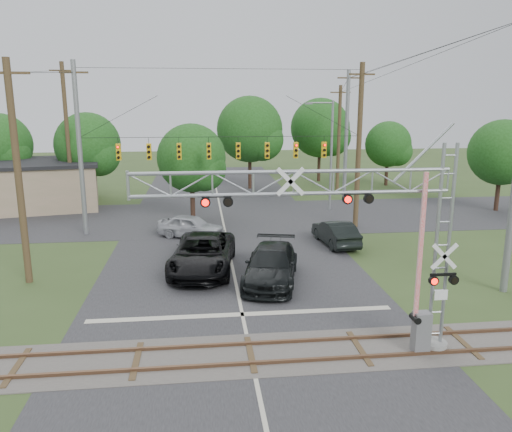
{
  "coord_description": "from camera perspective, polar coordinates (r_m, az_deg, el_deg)",
  "views": [
    {
      "loc": [
        -1.64,
        -14.17,
        8.82
      ],
      "look_at": [
        0.81,
        7.5,
        3.85
      ],
      "focal_mm": 35.0,
      "sensor_mm": 36.0,
      "label": 1
    }
  ],
  "objects": [
    {
      "name": "pickup_black",
      "position": [
        26.83,
        -6.11,
        -4.3
      ],
      "size": [
        4.0,
        7.17,
        1.89
      ],
      "primitive_type": "imported",
      "rotation": [
        0.0,
        0.0,
        -0.13
      ],
      "color": "black",
      "rests_on": "ground"
    },
    {
      "name": "ground",
      "position": [
        16.77,
        0.12,
        -18.88
      ],
      "size": [
        160.0,
        160.0,
        0.0
      ],
      "primitive_type": "plane",
      "color": "#344721",
      "rests_on": "ground"
    },
    {
      "name": "railroad_track",
      "position": [
        18.48,
        -0.61,
        -15.55
      ],
      "size": [
        90.0,
        3.2,
        0.17
      ],
      "color": "#433D3A",
      "rests_on": "ground"
    },
    {
      "name": "traffic_signal_span",
      "position": [
        34.41,
        -2.29,
        7.66
      ],
      "size": [
        19.34,
        0.36,
        11.5
      ],
      "color": "gray",
      "rests_on": "ground"
    },
    {
      "name": "streetlight",
      "position": [
        41.69,
        8.38,
        7.5
      ],
      "size": [
        2.4,
        0.25,
        9.0
      ],
      "color": "gray",
      "rests_on": "ground"
    },
    {
      "name": "suv_dark",
      "position": [
        31.96,
        9.08,
        -1.89
      ],
      "size": [
        2.13,
        4.88,
        1.56
      ],
      "primitive_type": "imported",
      "rotation": [
        0.0,
        0.0,
        3.24
      ],
      "color": "black",
      "rests_on": "ground"
    },
    {
      "name": "crossing_gantry",
      "position": [
        17.12,
        10.99,
        -1.5
      ],
      "size": [
        11.16,
        0.96,
        7.52
      ],
      "color": "gray",
      "rests_on": "ground"
    },
    {
      "name": "car_dark",
      "position": [
        25.08,
        1.74,
        -5.62
      ],
      "size": [
        3.82,
        6.47,
        1.76
      ],
      "primitive_type": "imported",
      "rotation": [
        0.0,
        0.0,
        -0.24
      ],
      "color": "black",
      "rests_on": "ground"
    },
    {
      "name": "road_cross",
      "position": [
        39.21,
        -3.9,
        -0.17
      ],
      "size": [
        90.0,
        12.0,
        0.02
      ],
      "primitive_type": "cube",
      "color": "#28272A",
      "rests_on": "ground"
    },
    {
      "name": "road_main",
      "position": [
        25.78,
        -2.44,
        -7.15
      ],
      "size": [
        14.0,
        90.0,
        0.02
      ],
      "primitive_type": "cube",
      "color": "#28272A",
      "rests_on": "ground"
    },
    {
      "name": "treeline",
      "position": [
        49.72,
        -6.95,
        8.96
      ],
      "size": [
        54.93,
        24.1,
        9.52
      ],
      "color": "#332017",
      "rests_on": "ground"
    },
    {
      "name": "sedan_silver",
      "position": [
        33.51,
        -7.41,
        -1.18
      ],
      "size": [
        4.83,
        3.55,
        1.53
      ],
      "primitive_type": "imported",
      "rotation": [
        0.0,
        0.0,
        1.13
      ],
      "color": "#A6A7AD",
      "rests_on": "ground"
    },
    {
      "name": "utility_poles",
      "position": [
        36.32,
        0.75,
        8.32
      ],
      "size": [
        27.03,
        28.25,
        13.13
      ],
      "color": "#483721",
      "rests_on": "ground"
    }
  ]
}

